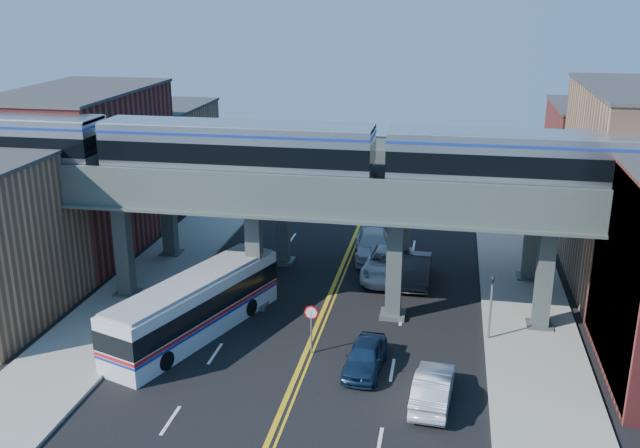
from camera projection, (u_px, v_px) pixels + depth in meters
The scene contains 18 objects.
ground at pixel (293, 382), 33.52m from camera, with size 120.00×120.00×0.00m, color black.
sidewalk_west at pixel (149, 282), 44.82m from camera, with size 5.00×70.00×0.16m, color gray.
sidewalk_east at pixel (526, 311), 40.85m from camera, with size 5.00×70.00×0.16m, color gray.
building_west_b at pixel (84, 171), 49.94m from camera, with size 8.00×14.00×11.00m, color maroon.
building_west_c at pixel (159, 152), 62.55m from camera, with size 8.00×10.00×8.00m, color #9D7251.
building_east_c at pixel (602, 165), 56.01m from camera, with size 8.00×10.00×9.00m, color maroon.
mural_panel at pixel (614, 279), 33.26m from camera, with size 0.10×9.50×9.50m, color teal.
elevated_viaduct_near at pixel (323, 203), 38.97m from camera, with size 52.00×3.60×7.40m.
elevated_viaduct_far at pixel (343, 173), 45.51m from camera, with size 52.00×3.60×7.40m.
transit_train at pixel (237, 150), 38.94m from camera, with size 46.45×2.91×3.39m.
stop_sign at pixel (311, 321), 35.72m from camera, with size 0.76×0.09×2.63m.
traffic_signal at pixel (491, 301), 36.82m from camera, with size 0.15×0.18×4.10m.
transit_bus at pixel (195, 307), 37.83m from camera, with size 6.43×12.00×3.04m.
car_lane_a at pixel (365, 357), 34.39m from camera, with size 1.72×4.28×1.46m, color #112440.
car_lane_b at pixel (416, 270), 44.75m from camera, with size 1.76×5.06×1.67m, color #2A2A2D.
car_lane_c at pixel (387, 264), 45.75m from camera, with size 2.84×6.15×1.71m, color silver.
car_lane_d at pixel (373, 245), 49.10m from camera, with size 2.40×5.91×1.72m, color silver.
car_parked_curb at pixel (433, 388), 31.65m from camera, with size 1.61×4.60×1.52m, color silver.
Camera 1 is at (6.62, -28.78, 17.57)m, focal length 40.00 mm.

